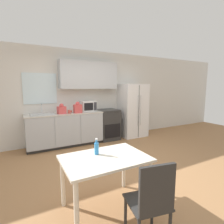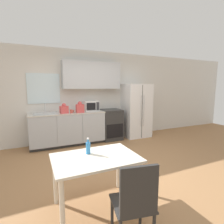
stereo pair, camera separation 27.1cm
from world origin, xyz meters
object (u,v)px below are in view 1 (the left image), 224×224
at_px(coffee_mug, 69,112).
at_px(drink_bottle, 97,148).
at_px(microwave, 88,106).
at_px(refrigerator, 133,110).
at_px(dining_chair_near, 152,199).
at_px(dining_table, 105,165).
at_px(oven_range, 108,124).

distance_m(coffee_mug, drink_bottle, 2.53).
xyz_separation_m(microwave, drink_bottle, (-0.91, -2.74, -0.26)).
xyz_separation_m(refrigerator, dining_chair_near, (-2.22, -3.52, -0.32)).
xyz_separation_m(coffee_mug, dining_table, (-0.24, -2.66, -0.36)).
distance_m(oven_range, coffee_mug, 1.34).
bearing_deg(drink_bottle, dining_chair_near, -77.47).
distance_m(oven_range, dining_chair_near, 3.79).
bearing_deg(drink_bottle, refrigerator, 47.23).
height_order(dining_chair_near, drink_bottle, drink_bottle).
relative_size(coffee_mug, dining_table, 0.10).
bearing_deg(microwave, dining_table, -106.51).
distance_m(coffee_mug, dining_table, 2.70).
bearing_deg(refrigerator, drink_bottle, -132.77).
relative_size(refrigerator, dining_table, 1.56).
xyz_separation_m(oven_range, dining_table, (-1.47, -2.80, 0.15)).
xyz_separation_m(refrigerator, microwave, (-1.50, 0.13, 0.21)).
xyz_separation_m(microwave, dining_table, (-0.86, -2.89, -0.46)).
bearing_deg(microwave, oven_range, -8.48).
bearing_deg(oven_range, drink_bottle, -119.90).
relative_size(oven_range, dining_table, 0.85).
bearing_deg(coffee_mug, drink_bottle, -96.62).
bearing_deg(dining_chair_near, coffee_mug, 99.51).
relative_size(oven_range, microwave, 2.22).
height_order(refrigerator, microwave, refrigerator).
xyz_separation_m(dining_table, dining_chair_near, (0.14, -0.75, -0.08)).
bearing_deg(dining_chair_near, refrigerator, 68.82).
distance_m(microwave, coffee_mug, 0.67).
height_order(refrigerator, coffee_mug, refrigerator).
relative_size(refrigerator, dining_chair_near, 1.85).
bearing_deg(coffee_mug, dining_chair_near, -91.53).
bearing_deg(dining_table, microwave, 73.49).
relative_size(microwave, dining_chair_near, 0.45).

